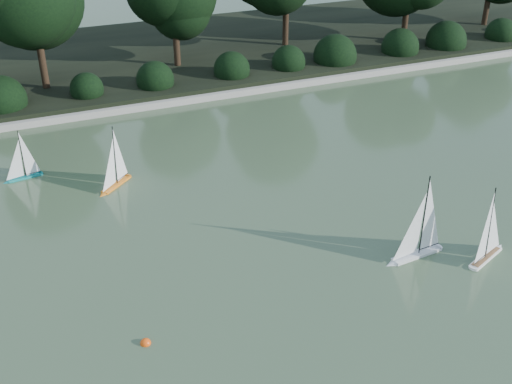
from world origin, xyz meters
TOP-DOWN VIEW (x-y plane):
  - ground at (0.00, 0.00)m, footprint 80.00×80.00m
  - pond_coping at (0.00, 9.00)m, footprint 40.00×0.35m
  - far_bank at (0.00, 13.00)m, footprint 40.00×8.00m
  - shrub_hedge at (0.00, 9.90)m, footprint 29.10×1.10m
  - sailboat_white_a at (1.99, 0.27)m, footprint 1.25×0.31m
  - sailboat_white_b at (3.24, -0.23)m, footprint 1.08×0.57m
  - sailboat_orange at (-2.37, 4.90)m, footprint 0.87×0.80m
  - sailboat_teal at (-4.15, 6.04)m, footprint 0.88×0.28m
  - race_buoy at (-2.93, -0.06)m, footprint 0.16×0.16m

SIDE VIEW (x-z plane):
  - ground at x=0.00m, z-range 0.00..0.00m
  - race_buoy at x=-2.93m, z-range -0.08..0.08m
  - pond_coping at x=0.00m, z-range 0.00..0.18m
  - far_bank at x=0.00m, z-range 0.00..0.30m
  - sailboat_teal at x=-4.15m, z-range -0.41..0.79m
  - sailboat_orange at x=-2.37m, z-range -0.49..0.95m
  - sailboat_white_b at x=3.24m, z-range -0.52..0.99m
  - sailboat_white_a at x=1.99m, z-range -0.58..1.11m
  - shrub_hedge at x=0.00m, z-range -0.10..1.00m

